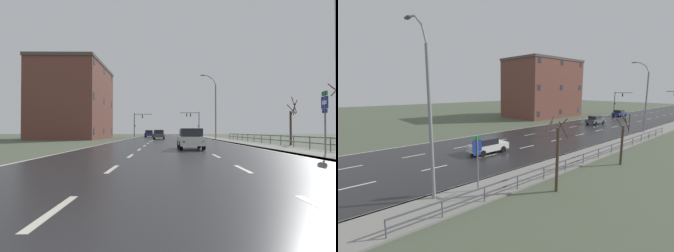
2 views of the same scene
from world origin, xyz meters
The scene contains 14 objects.
ground_plane centered at (0.00, 48.00, -0.06)m, with size 160.00×160.00×0.12m.
road_asphalt_strip centered at (0.00, 60.00, 0.01)m, with size 14.00×120.00×0.03m.
sidewalk_right centered at (8.43, 60.00, 0.06)m, with size 3.00×120.00×0.12m.
guardrail centered at (9.85, 25.26, 0.71)m, with size 0.07×36.08×1.00m.
street_lamp_foreground centered at (7.39, 10.40, 5.20)m, with size 2.90×0.24×10.70m.
street_lamp_midground centered at (7.44, 42.89, 5.07)m, with size 2.48×0.24×10.36m.
highway_sign centered at (8.39, 12.94, 2.31)m, with size 0.09×0.68×3.61m.
traffic_signal_right centered at (6.76, 67.97, 4.18)m, with size 4.75×0.36×6.12m.
traffic_signal_left centered at (-7.12, 67.04, 3.73)m, with size 4.42×0.36×5.71m.
car_near_left centered at (-1.45, 45.55, 0.80)m, with size 1.94×4.15×1.57m.
car_far_left centered at (1.47, 18.84, 0.80)m, with size 1.88×4.12×1.57m.
car_distant centered at (-3.94, 61.28, 0.80)m, with size 1.96×4.16×1.57m.
brick_building centered at (-16.46, 48.30, 6.56)m, with size 10.68×17.37×13.10m.
bare_tree_mid centered at (11.90, 25.23, 2.03)m, with size 1.08×1.16×4.68m.
Camera 1 is at (-0.45, -2.93, 1.38)m, focal length 30.95 mm.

